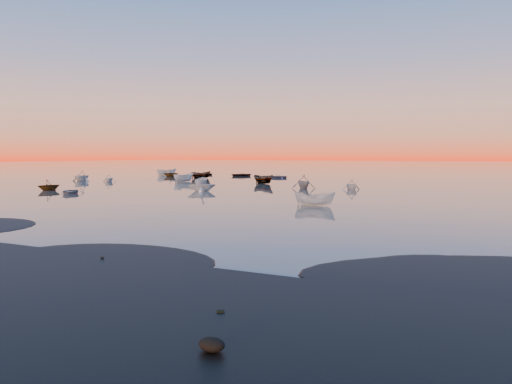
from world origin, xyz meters
The scene contains 6 objects.
ground centered at (0.00, 100.00, 0.00)m, with size 600.00×600.00×0.00m, color #645C53.
mud_lobes centered at (0.00, -1.00, 0.01)m, with size 140.00×6.00×0.07m, color black, non-canonical shape.
moored_fleet centered at (0.00, 53.00, 0.00)m, with size 124.00×58.00×1.20m, color silver, non-canonical shape.
boat_near_left centered at (-24.53, 24.01, 0.00)m, with size 3.92×1.63×0.98m, color slate.
boat_near_center centered at (7.64, 24.00, 0.00)m, with size 3.95×1.67×1.37m, color silver.
boat_near_right centered at (4.59, 47.42, 0.00)m, with size 3.20×1.44×1.12m, color silver.
Camera 1 is at (23.84, -20.86, 4.84)m, focal length 35.00 mm.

